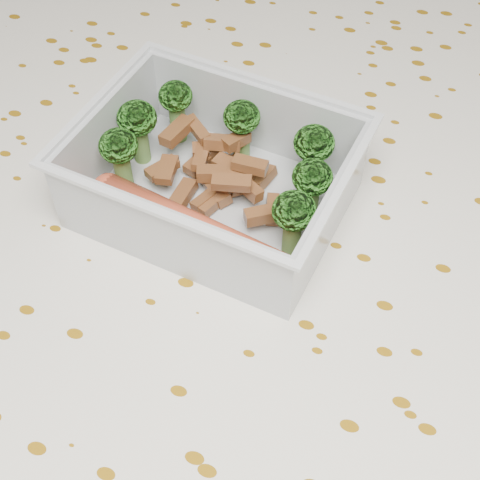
% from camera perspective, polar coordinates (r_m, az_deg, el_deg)
% --- Properties ---
extents(dining_table, '(1.40, 0.90, 0.75)m').
position_cam_1_polar(dining_table, '(0.47, 0.87, -8.13)').
color(dining_table, brown).
rests_on(dining_table, ground).
extents(tablecloth, '(1.46, 0.96, 0.19)m').
position_cam_1_polar(tablecloth, '(0.43, 0.96, -4.68)').
color(tablecloth, silver).
rests_on(tablecloth, dining_table).
extents(lunch_container, '(0.17, 0.14, 0.06)m').
position_cam_1_polar(lunch_container, '(0.41, -2.20, 4.87)').
color(lunch_container, silver).
rests_on(lunch_container, tablecloth).
extents(broccoli_florets, '(0.14, 0.09, 0.05)m').
position_cam_1_polar(broccoli_florets, '(0.41, -1.09, 7.73)').
color(broccoli_florets, '#608C3F').
rests_on(broccoli_florets, lunch_container).
extents(meat_pile, '(0.09, 0.07, 0.03)m').
position_cam_1_polar(meat_pile, '(0.42, -1.73, 5.75)').
color(meat_pile, brown).
rests_on(meat_pile, lunch_container).
extents(sausage, '(0.14, 0.04, 0.02)m').
position_cam_1_polar(sausage, '(0.39, -4.14, 0.96)').
color(sausage, '#BF482B').
rests_on(sausage, lunch_container).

